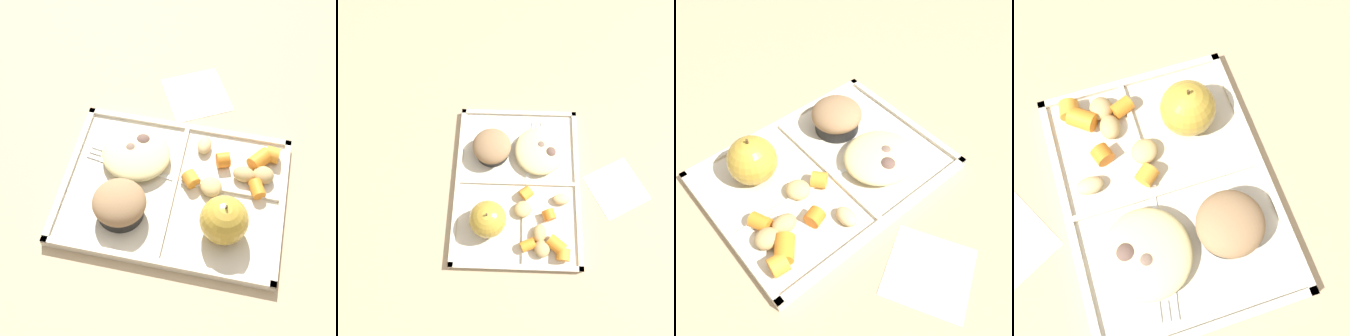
# 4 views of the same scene
# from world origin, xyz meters

# --- Properties ---
(ground) EXTENTS (6.00, 6.00, 0.00)m
(ground) POSITION_xyz_m (0.00, 0.00, 0.00)
(ground) COLOR tan
(lunch_tray) EXTENTS (0.36, 0.27, 0.02)m
(lunch_tray) POSITION_xyz_m (-0.00, -0.00, 0.01)
(lunch_tray) COLOR beige
(lunch_tray) RESTS_ON ground
(green_apple) EXTENTS (0.07, 0.07, 0.08)m
(green_apple) POSITION_xyz_m (-0.09, 0.06, 0.05)
(green_apple) COLOR #B79333
(green_apple) RESTS_ON lunch_tray
(bran_muffin) EXTENTS (0.08, 0.08, 0.05)m
(bran_muffin) POSITION_xyz_m (0.07, 0.06, 0.04)
(bran_muffin) COLOR black
(bran_muffin) RESTS_ON lunch_tray
(carrot_slice_large) EXTENTS (0.03, 0.03, 0.03)m
(carrot_slice_large) POSITION_xyz_m (-0.07, -0.07, 0.02)
(carrot_slice_large) COLOR orange
(carrot_slice_large) RESTS_ON lunch_tray
(carrot_slice_back) EXTENTS (0.03, 0.03, 0.02)m
(carrot_slice_back) POSITION_xyz_m (-0.13, -0.02, 0.02)
(carrot_slice_back) COLOR orange
(carrot_slice_back) RESTS_ON lunch_tray
(carrot_slice_near_corner) EXTENTS (0.03, 0.03, 0.03)m
(carrot_slice_near_corner) POSITION_xyz_m (-0.15, -0.09, 0.02)
(carrot_slice_near_corner) COLOR orange
(carrot_slice_near_corner) RESTS_ON lunch_tray
(carrot_slice_diagonal) EXTENTS (0.04, 0.04, 0.03)m
(carrot_slice_diagonal) POSITION_xyz_m (-0.13, -0.08, 0.02)
(carrot_slice_diagonal) COLOR orange
(carrot_slice_diagonal) RESTS_ON lunch_tray
(carrot_slice_tilted) EXTENTS (0.03, 0.03, 0.02)m
(carrot_slice_tilted) POSITION_xyz_m (-0.03, -0.02, 0.02)
(carrot_slice_tilted) COLOR orange
(carrot_slice_tilted) RESTS_ON lunch_tray
(potato_chunk_golden) EXTENTS (0.02, 0.04, 0.02)m
(potato_chunk_golden) POSITION_xyz_m (-0.04, -0.09, 0.02)
(potato_chunk_golden) COLOR tan
(potato_chunk_golden) RESTS_ON lunch_tray
(potato_chunk_corner) EXTENTS (0.04, 0.03, 0.02)m
(potato_chunk_corner) POSITION_xyz_m (-0.11, -0.05, 0.02)
(potato_chunk_corner) COLOR tan
(potato_chunk_corner) RESTS_ON lunch_tray
(potato_chunk_large) EXTENTS (0.04, 0.03, 0.02)m
(potato_chunk_large) POSITION_xyz_m (-0.14, -0.05, 0.02)
(potato_chunk_large) COLOR tan
(potato_chunk_large) RESTS_ON lunch_tray
(potato_chunk_small) EXTENTS (0.05, 0.05, 0.02)m
(potato_chunk_small) POSITION_xyz_m (-0.06, -0.01, 0.02)
(potato_chunk_small) COLOR tan
(potato_chunk_small) RESTS_ON lunch_tray
(egg_noodle_pile) EXTENTS (0.11, 0.11, 0.03)m
(egg_noodle_pile) POSITION_xyz_m (0.07, -0.05, 0.03)
(egg_noodle_pile) COLOR beige
(egg_noodle_pile) RESTS_ON lunch_tray
(meatball_back) EXTENTS (0.03, 0.03, 0.03)m
(meatball_back) POSITION_xyz_m (0.08, -0.04, 0.03)
(meatball_back) COLOR brown
(meatball_back) RESTS_ON lunch_tray
(meatball_side) EXTENTS (0.03, 0.03, 0.03)m
(meatball_side) POSITION_xyz_m (0.08, -0.06, 0.03)
(meatball_side) COLOR brown
(meatball_side) RESTS_ON lunch_tray
(meatball_center) EXTENTS (0.03, 0.03, 0.03)m
(meatball_center) POSITION_xyz_m (0.08, -0.05, 0.03)
(meatball_center) COLOR #755B4C
(meatball_center) RESTS_ON lunch_tray
(meatball_front) EXTENTS (0.03, 0.03, 0.03)m
(meatball_front) POSITION_xyz_m (0.07, -0.07, 0.03)
(meatball_front) COLOR brown
(meatball_front) RESTS_ON lunch_tray
(plastic_fork) EXTENTS (0.15, 0.04, 0.00)m
(plastic_fork) POSITION_xyz_m (0.09, -0.03, 0.01)
(plastic_fork) COLOR silver
(plastic_fork) RESTS_ON lunch_tray
(paper_napkin) EXTENTS (0.15, 0.15, 0.00)m
(paper_napkin) POSITION_xyz_m (0.00, -0.22, 0.00)
(paper_napkin) COLOR white
(paper_napkin) RESTS_ON ground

